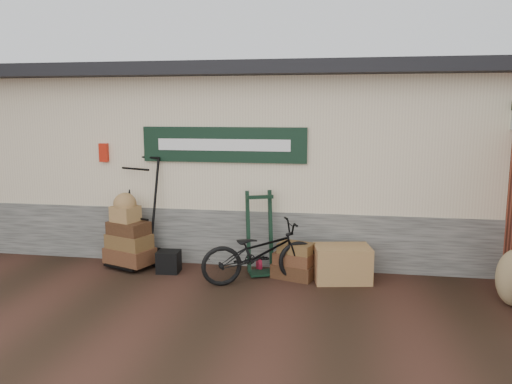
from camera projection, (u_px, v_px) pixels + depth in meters
ground at (230, 287)px, 7.09m from camera, size 80.00×80.00×0.00m
station_building at (260, 156)px, 9.49m from camera, size 14.40×4.10×3.20m
porter_trolley at (137, 210)px, 7.99m from camera, size 1.08×0.95×1.79m
green_barrow at (260, 233)px, 7.60m from camera, size 0.57×0.53×1.27m
suitcase_stack at (294, 260)px, 7.44m from camera, size 0.70×0.56×0.54m
wicker_hamper at (342, 264)px, 7.30m from camera, size 0.88×0.66×0.52m
black_trunk at (169, 262)px, 7.71m from camera, size 0.35×0.30×0.34m
bicycle at (260, 249)px, 7.20m from camera, size 1.24×1.82×1.00m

